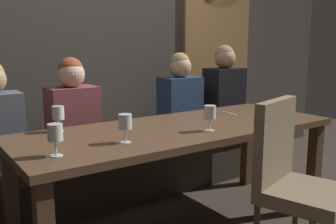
{
  "coord_description": "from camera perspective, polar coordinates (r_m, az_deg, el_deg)",
  "views": [
    {
      "loc": [
        -1.49,
        -2.02,
        1.3
      ],
      "look_at": [
        -0.07,
        0.04,
        0.84
      ],
      "focal_mm": 40.91,
      "sensor_mm": 36.0,
      "label": 1
    }
  ],
  "objects": [
    {
      "name": "diner_far_end",
      "position": [
        3.46,
        1.8,
        2.21
      ],
      "size": [
        0.36,
        0.24,
        0.76
      ],
      "color": "navy",
      "rests_on": "banquette_bench"
    },
    {
      "name": "diner_near_end",
      "position": [
        3.73,
        8.37,
        3.2
      ],
      "size": [
        0.36,
        0.24,
        0.82
      ],
      "color": "black",
      "rests_on": "banquette_bench"
    },
    {
      "name": "dining_table",
      "position": [
        2.6,
        1.71,
        -4.05
      ],
      "size": [
        2.2,
        0.84,
        0.74
      ],
      "color": "#493422",
      "rests_on": "ground"
    },
    {
      "name": "diner_bearded",
      "position": [
        2.93,
        -14.01,
        0.27
      ],
      "size": [
        0.36,
        0.24,
        0.74
      ],
      "color": "brown",
      "rests_on": "banquette_bench"
    },
    {
      "name": "wine_glass_center_front",
      "position": [
        2.16,
        -6.4,
        -1.65
      ],
      "size": [
        0.08,
        0.08,
        0.16
      ],
      "color": "silver",
      "rests_on": "dining_table"
    },
    {
      "name": "arched_door",
      "position": [
        4.26,
        7.34,
        11.2
      ],
      "size": [
        0.9,
        0.05,
        2.55
      ],
      "color": "olive",
      "rests_on": "ground"
    },
    {
      "name": "chair_near_side",
      "position": [
        2.31,
        17.97,
        -8.89
      ],
      "size": [
        0.55,
        0.55,
        0.98
      ],
      "color": "brown",
      "rests_on": "ground"
    },
    {
      "name": "back_wall_tiled",
      "position": [
        3.58,
        -10.2,
        13.45
      ],
      "size": [
        6.0,
        0.12,
        3.0
      ],
      "primitive_type": "cube",
      "color": "#423D38",
      "rests_on": "ground"
    },
    {
      "name": "fork_on_table",
      "position": [
        3.07,
        9.09,
        -0.17
      ],
      "size": [
        0.03,
        0.17,
        0.01
      ],
      "primitive_type": "cube",
      "rotation": [
        0.0,
        0.0,
        -0.09
      ],
      "color": "silver",
      "rests_on": "dining_table"
    },
    {
      "name": "banquette_bench",
      "position": [
        3.29,
        -5.66,
        -8.68
      ],
      "size": [
        2.5,
        0.44,
        0.45
      ],
      "color": "#312A23",
      "rests_on": "ground"
    },
    {
      "name": "wine_glass_far_left",
      "position": [
        1.97,
        -16.46,
        -3.06
      ],
      "size": [
        0.08,
        0.08,
        0.16
      ],
      "color": "silver",
      "rests_on": "dining_table"
    },
    {
      "name": "wine_glass_near_left",
      "position": [
        2.51,
        -16.05,
        -0.31
      ],
      "size": [
        0.08,
        0.08,
        0.16
      ],
      "color": "silver",
      "rests_on": "dining_table"
    },
    {
      "name": "wine_glass_end_left",
      "position": [
        2.45,
        6.26,
        -0.22
      ],
      "size": [
        0.08,
        0.08,
        0.16
      ],
      "color": "silver",
      "rests_on": "dining_table"
    },
    {
      "name": "espresso_cup",
      "position": [
        3.11,
        15.44,
        0.13
      ],
      "size": [
        0.12,
        0.12,
        0.06
      ],
      "color": "white",
      "rests_on": "dining_table"
    }
  ]
}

